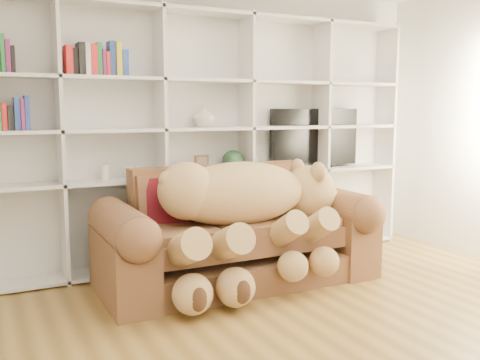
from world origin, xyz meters
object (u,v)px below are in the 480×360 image
sofa (236,239)px  gift_box (307,252)px  teddy_bear (246,207)px  tv (314,139)px

sofa → gift_box: 0.83m
gift_box → teddy_bear: bearing=-160.8°
teddy_bear → tv: 1.64m
teddy_bear → gift_box: teddy_bear is taller
teddy_bear → gift_box: (0.80, 0.28, -0.55)m
tv → gift_box: bearing=-127.8°
sofa → tv: 1.66m
sofa → tv: (1.27, 0.71, 0.80)m
sofa → teddy_bear: size_ratio=1.31×
gift_box → tv: size_ratio=0.32×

